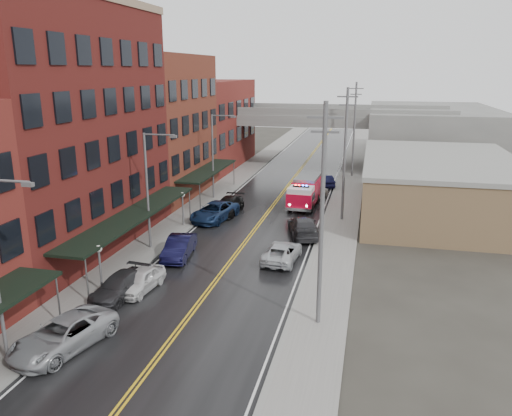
# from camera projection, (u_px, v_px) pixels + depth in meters

# --- Properties ---
(road) EXTENTS (11.00, 160.00, 0.02)m
(road) POSITION_uv_depth(u_px,v_px,m) (253.00, 231.00, 42.94)
(road) COLOR black
(road) RESTS_ON ground
(sidewalk_left) EXTENTS (3.00, 160.00, 0.15)m
(sidewalk_left) POSITION_uv_depth(u_px,v_px,m) (174.00, 225.00, 44.52)
(sidewalk_left) COLOR slate
(sidewalk_left) RESTS_ON ground
(sidewalk_right) EXTENTS (3.00, 160.00, 0.15)m
(sidewalk_right) POSITION_uv_depth(u_px,v_px,m) (339.00, 237.00, 41.33)
(sidewalk_right) COLOR slate
(sidewalk_right) RESTS_ON ground
(curb_left) EXTENTS (0.30, 160.00, 0.15)m
(curb_left) POSITION_uv_depth(u_px,v_px,m) (191.00, 226.00, 44.16)
(curb_left) COLOR gray
(curb_left) RESTS_ON ground
(curb_right) EXTENTS (0.30, 160.00, 0.15)m
(curb_right) POSITION_uv_depth(u_px,v_px,m) (319.00, 235.00, 41.69)
(curb_right) COLOR gray
(curb_right) RESTS_ON ground
(brick_building_b) EXTENTS (9.00, 20.00, 18.00)m
(brick_building_b) POSITION_uv_depth(u_px,v_px,m) (57.00, 132.00, 36.87)
(brick_building_b) COLOR #501615
(brick_building_b) RESTS_ON ground
(brick_building_c) EXTENTS (9.00, 15.00, 15.00)m
(brick_building_c) POSITION_uv_depth(u_px,v_px,m) (156.00, 127.00, 53.70)
(brick_building_c) COLOR brown
(brick_building_c) RESTS_ON ground
(brick_building_far) EXTENTS (9.00, 20.00, 12.00)m
(brick_building_far) POSITION_uv_depth(u_px,v_px,m) (208.00, 124.00, 70.52)
(brick_building_far) COLOR maroon
(brick_building_far) RESTS_ON ground
(tan_building) EXTENTS (14.00, 22.00, 5.00)m
(tan_building) POSITION_uv_depth(u_px,v_px,m) (438.00, 187.00, 48.16)
(tan_building) COLOR brown
(tan_building) RESTS_ON ground
(right_far_block) EXTENTS (18.00, 30.00, 8.00)m
(right_far_block) POSITION_uv_depth(u_px,v_px,m) (430.00, 134.00, 75.48)
(right_far_block) COLOR slate
(right_far_block) RESTS_ON ground
(awning_1) EXTENTS (2.60, 18.00, 3.09)m
(awning_1) POSITION_uv_depth(u_px,v_px,m) (134.00, 215.00, 37.21)
(awning_1) COLOR black
(awning_1) RESTS_ON ground
(awning_2) EXTENTS (2.60, 13.00, 3.09)m
(awning_2) POSITION_uv_depth(u_px,v_px,m) (208.00, 170.00, 53.64)
(awning_2) COLOR black
(awning_2) RESTS_ON ground
(globe_lamp_1) EXTENTS (0.44, 0.44, 3.12)m
(globe_lamp_1) POSITION_uv_depth(u_px,v_px,m) (99.00, 258.00, 30.59)
(globe_lamp_1) COLOR #59595B
(globe_lamp_1) RESTS_ON ground
(globe_lamp_2) EXTENTS (0.44, 0.44, 3.12)m
(globe_lamp_2) POSITION_uv_depth(u_px,v_px,m) (183.00, 201.00, 43.72)
(globe_lamp_2) COLOR #59595B
(globe_lamp_2) RESTS_ON ground
(street_lamp_1) EXTENTS (2.64, 0.22, 9.00)m
(street_lamp_1) POSITION_uv_depth(u_px,v_px,m) (150.00, 184.00, 37.36)
(street_lamp_1) COLOR #59595B
(street_lamp_1) RESTS_ON ground
(street_lamp_2) EXTENTS (2.64, 0.22, 9.00)m
(street_lamp_2) POSITION_uv_depth(u_px,v_px,m) (215.00, 151.00, 52.37)
(street_lamp_2) COLOR #59595B
(street_lamp_2) RESTS_ON ground
(utility_pole_0) EXTENTS (1.80, 0.24, 12.00)m
(utility_pole_0) POSITION_uv_depth(u_px,v_px,m) (322.00, 214.00, 25.61)
(utility_pole_0) COLOR #59595B
(utility_pole_0) RESTS_ON ground
(utility_pole_1) EXTENTS (1.80, 0.24, 12.00)m
(utility_pole_1) POSITION_uv_depth(u_px,v_px,m) (345.00, 153.00, 44.38)
(utility_pole_1) COLOR #59595B
(utility_pole_1) RESTS_ON ground
(utility_pole_2) EXTENTS (1.80, 0.24, 12.00)m
(utility_pole_2) POSITION_uv_depth(u_px,v_px,m) (354.00, 128.00, 63.14)
(utility_pole_2) COLOR #59595B
(utility_pole_2) RESTS_ON ground
(overpass) EXTENTS (40.00, 10.00, 7.50)m
(overpass) POSITION_uv_depth(u_px,v_px,m) (305.00, 124.00, 71.37)
(overpass) COLOR slate
(overpass) RESTS_ON ground
(fire_truck) EXTENTS (3.44, 7.87, 2.83)m
(fire_truck) POSITION_uv_depth(u_px,v_px,m) (306.00, 190.00, 51.07)
(fire_truck) COLOR #B70824
(fire_truck) RESTS_ON ground
(parked_car_left_2) EXTENTS (3.97, 6.13, 1.57)m
(parked_car_left_2) POSITION_uv_depth(u_px,v_px,m) (63.00, 335.00, 24.69)
(parked_car_left_2) COLOR #94969B
(parked_car_left_2) RESTS_ON ground
(parked_car_left_3) EXTENTS (2.45, 5.02, 1.41)m
(parked_car_left_3) POSITION_uv_depth(u_px,v_px,m) (120.00, 286.00, 30.43)
(parked_car_left_3) COLOR #29292C
(parked_car_left_3) RESTS_ON ground
(parked_car_left_4) EXTENTS (2.10, 4.31, 1.42)m
(parked_car_left_4) POSITION_uv_depth(u_px,v_px,m) (141.00, 280.00, 31.28)
(parked_car_left_4) COLOR silver
(parked_car_left_4) RESTS_ON ground
(parked_car_left_5) EXTENTS (2.26, 4.98, 1.58)m
(parked_car_left_5) POSITION_uv_depth(u_px,v_px,m) (179.00, 247.00, 36.84)
(parked_car_left_5) COLOR black
(parked_car_left_5) RESTS_ON ground
(parked_car_left_6) EXTENTS (3.75, 6.28, 1.63)m
(parked_car_left_6) POSITION_uv_depth(u_px,v_px,m) (215.00, 212.00, 46.00)
(parked_car_left_6) COLOR #13264A
(parked_car_left_6) RESTS_ON ground
(parked_car_left_7) EXTENTS (2.30, 5.36, 1.54)m
(parked_car_left_7) POSITION_uv_depth(u_px,v_px,m) (228.00, 206.00, 48.14)
(parked_car_left_7) COLOR black
(parked_car_left_7) RESTS_ON ground
(parked_car_right_0) EXTENTS (2.57, 5.05, 1.37)m
(parked_car_right_0) POSITION_uv_depth(u_px,v_px,m) (282.00, 252.00, 36.17)
(parked_car_right_0) COLOR #B3B7BB
(parked_car_right_0) RESTS_ON ground
(parked_car_right_1) EXTENTS (3.67, 6.04, 1.64)m
(parked_car_right_1) POSITION_uv_depth(u_px,v_px,m) (303.00, 227.00, 41.59)
(parked_car_right_1) COLOR #2A2A2D
(parked_car_right_1) RESTS_ON ground
(parked_car_right_2) EXTENTS (3.02, 4.90, 1.56)m
(parked_car_right_2) POSITION_uv_depth(u_px,v_px,m) (315.00, 192.00, 53.69)
(parked_car_right_2) COLOR silver
(parked_car_right_2) RESTS_ON ground
(parked_car_right_3) EXTENTS (2.88, 4.59, 1.43)m
(parked_car_right_3) POSITION_uv_depth(u_px,v_px,m) (325.00, 181.00, 59.29)
(parked_car_right_3) COLOR black
(parked_car_right_3) RESTS_ON ground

